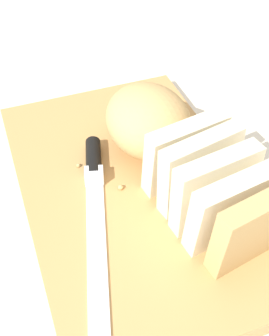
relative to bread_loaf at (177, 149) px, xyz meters
name	(u,v)px	position (x,y,z in m)	size (l,w,h in m)	color
ground_plane	(134,198)	(0.00, -0.05, -0.07)	(3.00, 3.00, 0.00)	silver
cutting_board	(134,192)	(0.00, -0.05, -0.06)	(0.43, 0.27, 0.02)	tan
bread_loaf	(177,149)	(0.00, 0.00, 0.00)	(0.29, 0.15, 0.09)	tan
bread_knife	(94,187)	(-0.01, -0.10, -0.04)	(0.29, 0.11, 0.02)	silver
crumb_near_knife	(92,168)	(-0.05, -0.09, -0.04)	(0.01, 0.01, 0.01)	tan
crumb_near_loaf	(78,165)	(-0.06, -0.11, -0.04)	(0.01, 0.01, 0.01)	tan
crumb_stray_left	(120,185)	(-0.01, -0.07, -0.04)	(0.01, 0.01, 0.01)	tan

